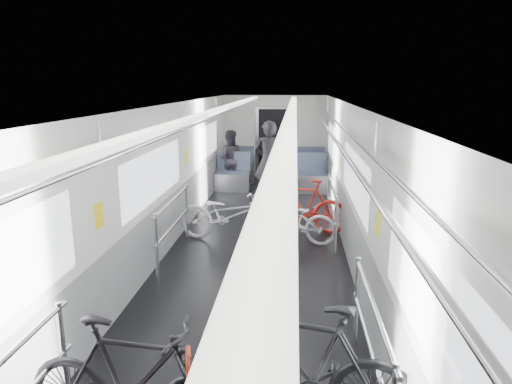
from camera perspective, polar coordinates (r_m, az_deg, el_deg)
car_shell at (r=8.48m, az=0.73°, el=2.53°), size 3.02×14.01×2.41m
bike_left_mid at (r=3.84m, az=-15.00°, el=-22.03°), size 1.79×0.68×1.05m
bike_left_far at (r=7.97m, az=-3.53°, el=-2.94°), size 1.96×1.10×0.98m
bike_right_near at (r=3.89m, az=5.85°, el=-20.63°), size 1.90×0.91×1.10m
bike_right_mid at (r=7.99m, az=4.33°, el=-3.38°), size 1.71×0.95×0.85m
bike_right_far at (r=8.54m, az=5.83°, el=-1.70°), size 1.76×0.79×1.02m
bike_aisle at (r=10.59m, az=3.43°, el=0.70°), size 0.69×1.57×0.80m
person_standing at (r=10.59m, az=1.60°, el=3.78°), size 0.70×0.47×1.91m
person_seated at (r=12.18m, az=-3.32°, el=4.13°), size 0.80×0.65×1.54m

